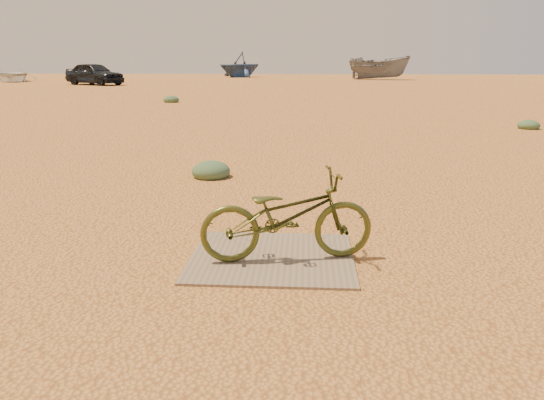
# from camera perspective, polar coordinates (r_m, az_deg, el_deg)

# --- Properties ---
(ground) EXTENTS (120.00, 120.00, 0.00)m
(ground) POSITION_cam_1_polar(r_m,az_deg,el_deg) (4.29, -0.06, -7.91)
(ground) COLOR #C58640
(ground) RESTS_ON ground
(plywood_board) EXTENTS (1.40, 1.26, 0.02)m
(plywood_board) POSITION_cam_1_polar(r_m,az_deg,el_deg) (4.60, -0.00, -6.16)
(plywood_board) COLOR #7F6753
(plywood_board) RESTS_ON ground
(bicycle) EXTENTS (1.52, 0.78, 0.76)m
(bicycle) POSITION_cam_1_polar(r_m,az_deg,el_deg) (4.41, 1.64, -1.72)
(bicycle) COLOR #454B1C
(bicycle) RESTS_ON plywood_board
(car) EXTENTS (4.66, 3.58, 1.48)m
(car) POSITION_cam_1_polar(r_m,az_deg,el_deg) (38.45, -18.57, 12.76)
(car) COLOR black
(car) RESTS_ON ground
(boat_near_left) EXTENTS (5.32, 5.93, 1.01)m
(boat_near_left) POSITION_cam_1_polar(r_m,az_deg,el_deg) (46.70, -26.20, 11.98)
(boat_near_left) COLOR silver
(boat_near_left) RESTS_ON ground
(boat_far_left) EXTENTS (5.99, 5.97, 2.39)m
(boat_far_left) POSITION_cam_1_polar(r_m,az_deg,el_deg) (52.84, -3.50, 14.35)
(boat_far_left) COLOR #324B74
(boat_far_left) RESTS_ON ground
(boat_mid_right) EXTENTS (5.36, 2.85, 1.97)m
(boat_mid_right) POSITION_cam_1_polar(r_m,az_deg,el_deg) (47.13, 11.43, 13.77)
(boat_mid_right) COLOR slate
(boat_mid_right) RESTS_ON ground
(kale_a) EXTENTS (0.56, 0.56, 0.31)m
(kale_a) POSITION_cam_1_polar(r_m,az_deg,el_deg) (7.80, -6.56, 2.47)
(kale_a) COLOR #4B6442
(kale_a) RESTS_ON ground
(kale_b) EXTENTS (0.53, 0.53, 0.29)m
(kale_b) POSITION_cam_1_polar(r_m,az_deg,el_deg) (14.70, 25.85, 6.92)
(kale_b) COLOR #4B6442
(kale_b) RESTS_ON ground
(kale_c) EXTENTS (0.63, 0.63, 0.34)m
(kale_c) POSITION_cam_1_polar(r_m,az_deg,el_deg) (21.97, -10.78, 10.29)
(kale_c) COLOR #4B6442
(kale_c) RESTS_ON ground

